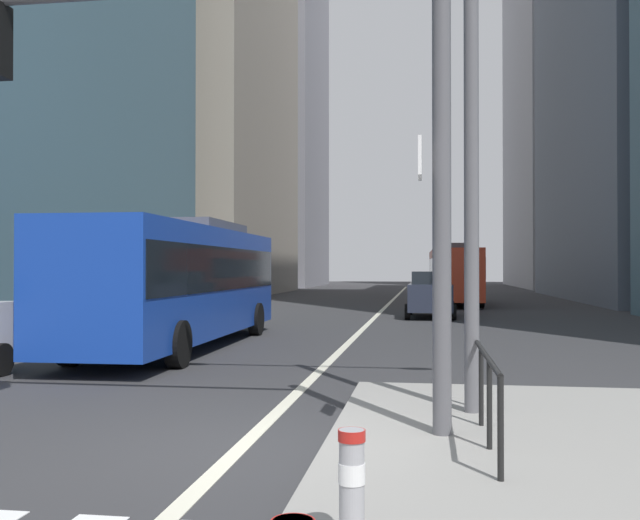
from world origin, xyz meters
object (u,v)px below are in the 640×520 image
(city_bus_blue_oncoming, at_px, (181,278))
(city_bus_red_receding, at_px, (454,272))
(bollard_left, at_px, (352,480))
(car_oncoming_mid, at_px, (180,296))
(street_lamp_post, at_px, (471,32))
(traffic_signal_gantry, at_px, (275,102))
(car_receding_near, at_px, (430,294))

(city_bus_blue_oncoming, height_order, city_bus_red_receding, same)
(city_bus_blue_oncoming, height_order, bollard_left, city_bus_blue_oncoming)
(city_bus_red_receding, bearing_deg, car_oncoming_mid, -128.02)
(city_bus_blue_oncoming, distance_m, car_oncoming_mid, 9.59)
(city_bus_blue_oncoming, relative_size, bollard_left, 14.12)
(street_lamp_post, relative_size, bollard_left, 9.96)
(city_bus_red_receding, distance_m, street_lamp_post, 31.55)
(traffic_signal_gantry, xyz_separation_m, bollard_left, (1.29, -3.41, -3.51))
(city_bus_blue_oncoming, relative_size, traffic_signal_gantry, 1.89)
(city_bus_blue_oncoming, xyz_separation_m, bollard_left, (5.84, -12.82, -1.24))
(bollard_left, bearing_deg, street_lamp_post, 76.67)
(city_bus_red_receding, distance_m, car_receding_near, 11.05)
(city_bus_red_receding, height_order, street_lamp_post, street_lamp_post)
(city_bus_blue_oncoming, bearing_deg, car_oncoming_mid, 109.89)
(city_bus_red_receding, xyz_separation_m, street_lamp_post, (-0.97, -31.35, 3.45))
(car_oncoming_mid, height_order, bollard_left, car_oncoming_mid)
(city_bus_red_receding, distance_m, car_oncoming_mid, 18.19)
(city_bus_blue_oncoming, xyz_separation_m, city_bus_red_receding, (7.94, 23.30, -0.00))
(car_oncoming_mid, bearing_deg, street_lamp_post, -59.04)
(car_oncoming_mid, bearing_deg, car_receding_near, 19.06)
(city_bus_blue_oncoming, xyz_separation_m, car_receding_near, (6.55, 12.37, -0.85))
(car_oncoming_mid, distance_m, traffic_signal_gantry, 20.23)
(street_lamp_post, xyz_separation_m, bollard_left, (-1.13, -4.77, -4.68))
(car_receding_near, bearing_deg, street_lamp_post, -88.82)
(car_receding_near, distance_m, bollard_left, 25.21)
(car_oncoming_mid, bearing_deg, city_bus_red_receding, 51.98)
(city_bus_blue_oncoming, height_order, traffic_signal_gantry, traffic_signal_gantry)
(city_bus_red_receding, relative_size, car_receding_near, 2.44)
(car_oncoming_mid, bearing_deg, bollard_left, -67.37)
(car_oncoming_mid, height_order, traffic_signal_gantry, traffic_signal_gantry)
(traffic_signal_gantry, relative_size, street_lamp_post, 0.75)
(street_lamp_post, bearing_deg, car_oncoming_mid, 120.96)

